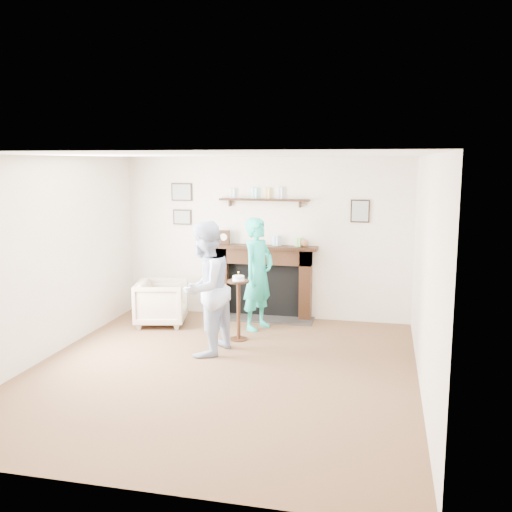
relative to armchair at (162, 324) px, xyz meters
The scene contains 6 objects.
ground 2.20m from the armchair, 49.98° to the right, with size 5.00×5.00×0.00m, color brown.
room_shell 2.37m from the armchair, 35.12° to the right, with size 4.54×5.02×2.52m.
armchair is the anchor object (origin of this frame).
man 1.53m from the armchair, 46.77° to the right, with size 0.83×0.64×1.70m, color #A9B7D3.
woman 1.46m from the armchair, ahead, with size 0.60×0.39×1.63m, color teal.
pedestal_table 1.52m from the armchair, 19.65° to the right, with size 0.30×0.30×0.96m.
Camera 1 is at (1.81, -6.11, 2.43)m, focal length 40.00 mm.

